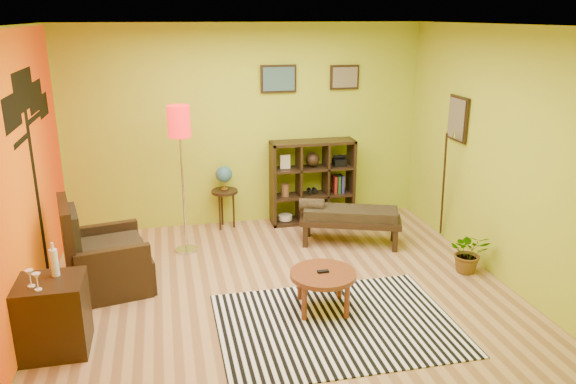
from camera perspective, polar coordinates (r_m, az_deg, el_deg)
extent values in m
plane|color=tan|center=(6.25, -0.80, -9.99)|extent=(5.00, 5.00, 0.00)
cube|color=#B0C427|center=(7.90, -4.21, 6.65)|extent=(5.00, 0.04, 2.80)
cube|color=#B0C427|center=(3.69, 6.35, -6.48)|extent=(5.00, 0.04, 2.80)
cube|color=#B0C427|center=(5.79, -25.84, 0.83)|extent=(0.04, 4.50, 2.80)
cube|color=#B0C427|center=(6.70, 20.63, 3.55)|extent=(0.04, 4.50, 2.80)
cube|color=white|center=(5.54, -0.92, 16.61)|extent=(5.00, 4.50, 0.04)
cube|color=#FF6306|center=(5.79, -25.65, 0.85)|extent=(0.01, 4.45, 2.75)
cube|color=black|center=(6.40, -24.05, -0.75)|extent=(0.01, 0.14, 2.10)
cube|color=black|center=(5.70, -26.21, 7.27)|extent=(0.01, 0.65, 0.32)
cube|color=black|center=(6.21, -25.27, 9.33)|extent=(0.01, 0.85, 0.40)
cube|color=black|center=(6.71, -24.26, 8.84)|extent=(0.01, 0.70, 0.32)
cube|color=black|center=(7.07, -23.59, 8.06)|extent=(0.01, 0.50, 0.26)
cube|color=black|center=(7.85, -0.97, 11.42)|extent=(0.50, 0.03, 0.38)
cube|color=#456D6D|center=(7.83, -0.94, 11.41)|extent=(0.44, 0.01, 0.32)
cube|color=black|center=(8.10, 5.76, 11.53)|extent=(0.42, 0.03, 0.34)
cube|color=#817758|center=(8.07, 5.82, 11.51)|extent=(0.36, 0.01, 0.28)
cube|color=black|center=(7.38, 16.89, 7.14)|extent=(0.03, 0.44, 0.56)
cube|color=#817758|center=(7.37, 16.72, 7.14)|extent=(0.01, 0.38, 0.50)
cylinder|color=black|center=(7.52, 15.51, 0.61)|extent=(0.23, 0.34, 1.46)
cone|color=silver|center=(7.22, 16.54, 5.89)|extent=(0.08, 0.09, 0.16)
cube|color=white|center=(5.65, 4.92, -13.22)|extent=(2.31, 1.70, 0.01)
cylinder|color=brown|center=(5.73, 3.58, -8.36)|extent=(0.67, 0.67, 0.05)
cylinder|color=brown|center=(6.04, 5.27, -9.16)|extent=(0.05, 0.05, 0.37)
cylinder|color=brown|center=(5.99, 1.22, -9.34)|extent=(0.05, 0.05, 0.37)
cylinder|color=brown|center=(5.68, 6.00, -11.07)|extent=(0.05, 0.05, 0.37)
cylinder|color=brown|center=(5.62, 1.67, -11.29)|extent=(0.05, 0.05, 0.37)
cube|color=black|center=(5.72, 3.59, -8.06)|extent=(0.12, 0.05, 0.02)
cube|color=black|center=(6.55, -17.55, -7.69)|extent=(0.98, 0.97, 0.38)
cube|color=black|center=(6.40, -21.37, -5.46)|extent=(0.26, 0.82, 1.04)
cube|color=black|center=(6.15, -17.18, -8.19)|extent=(0.76, 0.25, 0.61)
cube|color=black|center=(6.86, -18.06, -5.52)|extent=(0.76, 0.25, 0.61)
cube|color=#E9C372|center=(6.45, -17.51, -5.59)|extent=(0.78, 0.77, 0.13)
cube|color=#E9C372|center=(6.33, -20.88, -3.79)|extent=(0.21, 0.61, 0.47)
cube|color=black|center=(5.51, -22.75, -11.53)|extent=(0.58, 0.53, 0.68)
cylinder|color=white|center=(5.39, -22.64, -6.64)|extent=(0.07, 0.07, 0.25)
cylinder|color=white|center=(5.33, -22.84, -5.12)|extent=(0.02, 0.02, 0.07)
cylinder|color=white|center=(5.31, -24.62, -8.68)|extent=(0.06, 0.06, 0.01)
cylinder|color=white|center=(5.29, -24.69, -8.19)|extent=(0.01, 0.01, 0.09)
cone|color=white|center=(5.26, -24.78, -7.51)|extent=(0.07, 0.07, 0.06)
cylinder|color=white|center=(5.22, -24.03, -9.04)|extent=(0.06, 0.06, 0.01)
cylinder|color=white|center=(5.20, -24.10, -8.54)|extent=(0.01, 0.01, 0.09)
cone|color=white|center=(5.18, -24.19, -7.84)|extent=(0.07, 0.07, 0.06)
cylinder|color=silver|center=(7.34, -10.27, -5.80)|extent=(0.28, 0.28, 0.03)
cylinder|color=silver|center=(7.05, -10.64, 0.56)|extent=(0.03, 0.03, 1.73)
cylinder|color=red|center=(6.86, -11.03, 7.07)|extent=(0.27, 0.27, 0.38)
cylinder|color=black|center=(7.88, -6.47, 0.06)|extent=(0.37, 0.37, 0.04)
cylinder|color=black|center=(7.95, -5.55, -1.86)|extent=(0.03, 0.03, 0.52)
cylinder|color=black|center=(8.07, -6.72, -1.59)|extent=(0.03, 0.03, 0.52)
cylinder|color=black|center=(7.88, -6.94, -2.09)|extent=(0.03, 0.03, 0.52)
cylinder|color=gold|center=(7.87, -6.48, 0.31)|extent=(0.09, 0.09, 0.02)
cylinder|color=gold|center=(7.85, -6.49, 0.70)|extent=(0.01, 0.01, 0.09)
sphere|color=#23439A|center=(7.81, -6.53, 1.80)|extent=(0.23, 0.23, 0.23)
cube|color=black|center=(7.93, -1.56, 0.78)|extent=(0.04, 0.35, 1.20)
cube|color=black|center=(8.23, 6.39, 1.29)|extent=(0.04, 0.35, 1.20)
cube|color=black|center=(8.24, 2.43, -2.82)|extent=(1.20, 0.35, 0.04)
cube|color=black|center=(7.91, 2.54, 5.07)|extent=(1.20, 0.35, 0.04)
cube|color=black|center=(8.01, 1.11, 0.96)|extent=(0.03, 0.33, 1.12)
cube|color=black|center=(8.11, 3.85, 1.13)|extent=(0.03, 0.33, 1.12)
cube|color=black|center=(8.12, 2.47, -0.31)|extent=(1.12, 0.33, 0.03)
cube|color=black|center=(8.01, 2.51, 2.42)|extent=(1.12, 0.33, 0.03)
cylinder|color=beige|center=(8.13, -0.29, -2.58)|extent=(0.20, 0.20, 0.07)
sphere|color=black|center=(7.97, 2.52, 3.32)|extent=(0.20, 0.20, 0.20)
cube|color=black|center=(8.10, 5.25, 3.05)|extent=(0.18, 0.15, 0.10)
cylinder|color=black|center=(8.09, 2.20, 0.15)|extent=(0.06, 0.12, 0.06)
cylinder|color=black|center=(8.11, 2.75, 0.18)|extent=(0.06, 0.12, 0.06)
ellipsoid|color=#384C26|center=(8.32, 5.10, -2.09)|extent=(0.18, 0.18, 0.09)
cylinder|color=brown|center=(8.00, -0.29, 0.18)|extent=(0.12, 0.12, 0.18)
cube|color=beige|center=(7.88, -0.30, 3.09)|extent=(0.14, 0.03, 0.20)
cube|color=maroon|center=(8.17, 4.72, 0.78)|extent=(0.04, 0.18, 0.26)
cube|color=#1E4C1E|center=(8.18, 5.09, 0.81)|extent=(0.04, 0.18, 0.26)
cube|color=navy|center=(8.20, 5.45, 0.83)|extent=(0.04, 0.18, 0.26)
cube|color=black|center=(7.38, 6.37, -2.90)|extent=(1.38, 0.88, 0.07)
cube|color=#E9C372|center=(7.35, 6.40, -2.16)|extent=(1.27, 0.79, 0.13)
cylinder|color=#E9C372|center=(7.34, 2.45, -1.31)|extent=(0.36, 0.27, 0.17)
cube|color=black|center=(7.63, 10.68, -3.84)|extent=(0.08, 0.08, 0.29)
cube|color=black|center=(7.64, 2.05, -3.51)|extent=(0.08, 0.08, 0.29)
cube|color=black|center=(7.29, 10.83, -4.90)|extent=(0.08, 0.08, 0.29)
cube|color=black|center=(7.30, 1.77, -4.55)|extent=(0.08, 0.08, 0.29)
imported|color=#26661E|center=(6.93, 17.87, -6.25)|extent=(0.60, 0.63, 0.39)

